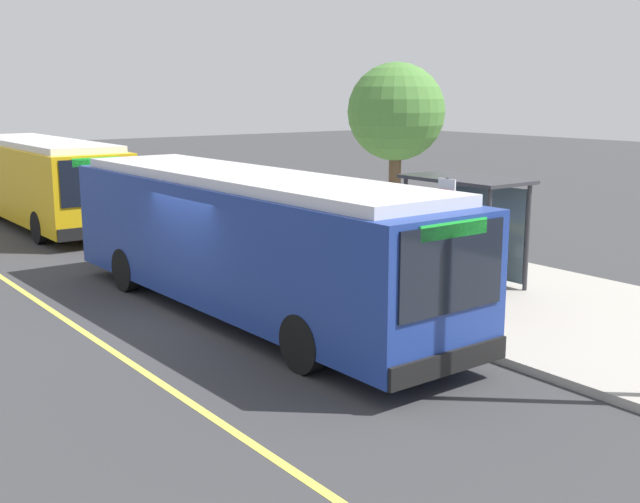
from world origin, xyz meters
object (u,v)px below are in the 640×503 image
object	(u,v)px
waiting_bench	(460,262)
pedestrian_commuter	(495,268)
route_sign_post	(446,229)
transit_bus_second	(43,179)
transit_bus_main	(247,238)

from	to	relation	value
waiting_bench	pedestrian_commuter	bearing A→B (deg)	-32.66
route_sign_post	pedestrian_commuter	world-z (taller)	route_sign_post
waiting_bench	route_sign_post	world-z (taller)	route_sign_post
transit_bus_second	pedestrian_commuter	distance (m)	17.30
route_sign_post	transit_bus_second	bearing A→B (deg)	-171.69
transit_bus_main	pedestrian_commuter	world-z (taller)	transit_bus_main
transit_bus_main	transit_bus_second	bearing A→B (deg)	179.29
waiting_bench	transit_bus_main	bearing A→B (deg)	-101.37
waiting_bench	route_sign_post	size ratio (longest dim) A/B	0.57
transit_bus_main	waiting_bench	xyz separation A→B (m)	(1.04, 5.17, -0.98)
transit_bus_second	pedestrian_commuter	size ratio (longest dim) A/B	6.04
transit_bus_main	transit_bus_second	xyz separation A→B (m)	(-13.54, 0.17, -0.00)
transit_bus_second	route_sign_post	size ratio (longest dim) A/B	3.65
transit_bus_second	pedestrian_commuter	world-z (taller)	transit_bus_second
transit_bus_main	pedestrian_commuter	bearing A→B (deg)	47.11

